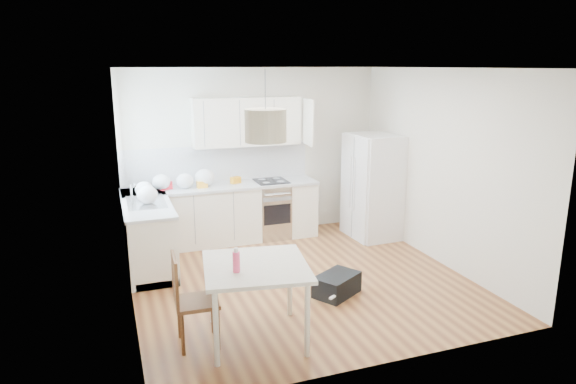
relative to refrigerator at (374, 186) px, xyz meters
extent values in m
plane|color=brown|center=(-1.76, -1.24, -0.84)|extent=(4.20, 4.20, 0.00)
plane|color=white|center=(-1.76, -1.24, 1.86)|extent=(4.20, 4.20, 0.00)
plane|color=silver|center=(-1.76, 0.86, 0.51)|extent=(4.20, 0.00, 4.20)
plane|color=silver|center=(-3.86, -1.24, 0.51)|extent=(0.00, 4.20, 4.20)
plane|color=silver|center=(0.34, -1.24, 0.51)|extent=(0.00, 4.20, 4.20)
cube|color=#BFE0F9|center=(-3.84, -0.09, 0.91)|extent=(0.02, 1.00, 1.00)
cube|color=white|center=(-2.36, 0.56, -0.40)|extent=(3.00, 0.60, 0.88)
cube|color=white|center=(-3.56, -0.04, -0.40)|extent=(0.60, 1.80, 0.88)
cube|color=#BABDBF|center=(-2.36, 0.56, 0.06)|extent=(3.02, 0.64, 0.04)
cube|color=#BABDBF|center=(-3.56, -0.04, 0.06)|extent=(0.64, 1.82, 0.04)
cube|color=white|center=(-2.36, 0.85, 0.37)|extent=(3.00, 0.01, 0.58)
cube|color=white|center=(-3.85, -0.04, 0.37)|extent=(0.01, 1.80, 0.58)
cube|color=white|center=(-1.91, 0.70, 1.04)|extent=(1.70, 0.32, 0.75)
cube|color=#BDB3A1|center=(-2.70, -2.49, -0.05)|extent=(1.17, 1.17, 0.04)
cylinder|color=white|center=(-3.19, -2.85, -0.45)|extent=(0.05, 0.05, 0.77)
cylinder|color=white|center=(-2.34, -2.98, -0.45)|extent=(0.05, 0.05, 0.77)
cylinder|color=white|center=(-3.06, -2.00, -0.45)|extent=(0.05, 0.05, 0.77)
cylinder|color=white|center=(-2.21, -2.13, -0.45)|extent=(0.05, 0.05, 0.77)
cylinder|color=#F74473|center=(-2.93, -2.60, 0.09)|extent=(0.08, 0.08, 0.24)
cube|color=black|center=(-1.49, -1.83, -0.71)|extent=(0.67, 0.60, 0.26)
cylinder|color=beige|center=(-2.58, -2.46, 1.34)|extent=(0.43, 0.43, 0.31)
ellipsoid|color=white|center=(-3.28, 0.56, 0.20)|extent=(0.26, 0.22, 0.24)
ellipsoid|color=white|center=(-2.93, 0.53, 0.20)|extent=(0.26, 0.22, 0.23)
ellipsoid|color=white|center=(-2.62, 0.56, 0.22)|extent=(0.30, 0.26, 0.27)
ellipsoid|color=white|center=(-3.55, 0.20, 0.19)|extent=(0.25, 0.21, 0.22)
ellipsoid|color=white|center=(-3.54, -0.18, 0.21)|extent=(0.27, 0.23, 0.25)
cube|color=orange|center=(-2.13, 0.61, 0.13)|extent=(0.17, 0.14, 0.10)
cube|color=orange|center=(-2.68, 0.49, 0.14)|extent=(0.17, 0.12, 0.11)
cube|color=red|center=(-3.22, 0.56, 0.14)|extent=(0.20, 0.17, 0.12)
camera|label=1|loc=(-4.01, -7.09, 1.90)|focal=32.00mm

